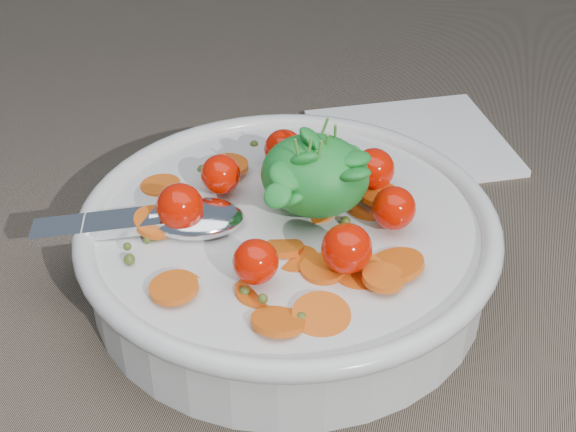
# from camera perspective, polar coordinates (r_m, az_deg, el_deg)

# --- Properties ---
(ground) EXTENTS (6.00, 6.00, 0.00)m
(ground) POSITION_cam_1_polar(r_m,az_deg,el_deg) (0.54, 2.17, -6.11)
(ground) COLOR #6F604F
(ground) RESTS_ON ground
(bowl) EXTENTS (0.30, 0.28, 0.12)m
(bowl) POSITION_cam_1_polar(r_m,az_deg,el_deg) (0.54, 0.01, -1.96)
(bowl) COLOR silver
(bowl) RESTS_ON ground
(napkin) EXTENTS (0.20, 0.20, 0.01)m
(napkin) POSITION_cam_1_polar(r_m,az_deg,el_deg) (0.71, 8.73, 5.23)
(napkin) COLOR white
(napkin) RESTS_ON ground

